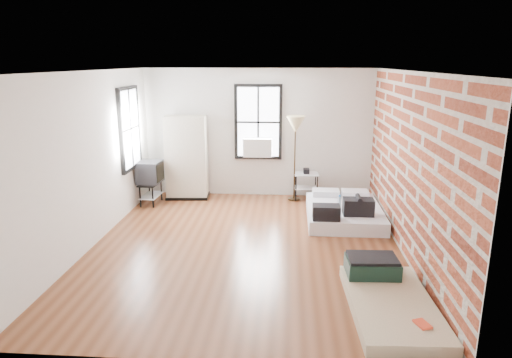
# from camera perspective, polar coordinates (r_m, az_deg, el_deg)

# --- Properties ---
(ground) EXTENTS (6.00, 6.00, 0.00)m
(ground) POSITION_cam_1_polar(r_m,az_deg,el_deg) (7.57, -1.28, -8.35)
(ground) COLOR #5A2E17
(ground) RESTS_ON ground
(room_shell) EXTENTS (5.02, 6.02, 2.80)m
(room_shell) POSITION_cam_1_polar(r_m,az_deg,el_deg) (7.41, 0.70, 5.17)
(room_shell) COLOR silver
(room_shell) RESTS_ON ground
(mattress_main) EXTENTS (1.39, 1.88, 0.60)m
(mattress_main) POSITION_cam_1_polar(r_m,az_deg,el_deg) (8.88, 10.91, -3.97)
(mattress_main) COLOR white
(mattress_main) RESTS_ON ground
(mattress_bare) EXTENTS (1.05, 1.90, 0.40)m
(mattress_bare) POSITION_cam_1_polar(r_m,az_deg,el_deg) (6.07, 15.98, -13.77)
(mattress_bare) COLOR beige
(mattress_bare) RESTS_ON ground
(wardrobe) EXTENTS (0.95, 0.59, 1.81)m
(wardrobe) POSITION_cam_1_polar(r_m,az_deg,el_deg) (10.05, -8.67, 2.65)
(wardrobe) COLOR black
(wardrobe) RESTS_ON ground
(side_table) EXTENTS (0.54, 0.44, 0.68)m
(side_table) POSITION_cam_1_polar(r_m,az_deg,el_deg) (9.98, 6.28, 0.06)
(side_table) COLOR black
(side_table) RESTS_ON ground
(floor_lamp) EXTENTS (0.39, 0.39, 1.82)m
(floor_lamp) POSITION_cam_1_polar(r_m,az_deg,el_deg) (9.69, 4.95, 6.35)
(floor_lamp) COLOR #322310
(floor_lamp) RESTS_ON ground
(tv_stand) EXTENTS (0.49, 0.67, 0.92)m
(tv_stand) POSITION_cam_1_polar(r_m,az_deg,el_deg) (9.80, -13.10, 0.65)
(tv_stand) COLOR black
(tv_stand) RESTS_ON ground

